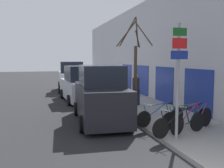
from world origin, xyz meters
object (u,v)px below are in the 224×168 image
(bicycle_2, at_px, (187,117))
(bicycle_3, at_px, (161,115))
(parked_car_1, at_px, (80,85))
(street_tree, at_px, (135,67))
(signpost, at_px, (178,74))
(bicycle_0, at_px, (180,123))
(parked_car_0, at_px, (101,96))
(pedestrian_near, at_px, (136,87))
(bicycle_1, at_px, (193,119))
(parked_car_2, at_px, (71,78))

(bicycle_2, relative_size, bicycle_3, 1.01)
(parked_car_1, distance_m, street_tree, 5.20)
(signpost, distance_m, bicycle_0, 1.68)
(parked_car_0, bearing_deg, pedestrian_near, 47.46)
(signpost, distance_m, bicycle_1, 1.98)
(bicycle_2, distance_m, parked_car_2, 13.03)
(bicycle_0, xyz_separation_m, parked_car_2, (-1.92, 13.49, 0.56))
(signpost, distance_m, parked_car_0, 3.80)
(bicycle_0, bearing_deg, parked_car_1, 0.16)
(bicycle_3, distance_m, parked_car_2, 12.37)
(signpost, relative_size, parked_car_0, 0.78)
(pedestrian_near, relative_size, street_tree, 0.39)
(signpost, xyz_separation_m, parked_car_2, (-1.62, 13.80, -1.07))
(parked_car_0, relative_size, pedestrian_near, 2.70)
(bicycle_0, distance_m, parked_car_1, 8.63)
(signpost, height_order, bicycle_1, signpost)
(bicycle_2, xyz_separation_m, pedestrian_near, (-0.18, 4.58, 0.61))
(bicycle_1, xyz_separation_m, pedestrian_near, (-0.13, 5.03, 0.58))
(bicycle_3, distance_m, street_tree, 2.97)
(parked_car_2, height_order, street_tree, street_tree)
(bicycle_0, bearing_deg, bicycle_2, -57.52)
(bicycle_3, xyz_separation_m, pedestrian_near, (0.57, 4.05, 0.61))
(parked_car_0, bearing_deg, bicycle_2, -35.09)
(bicycle_1, relative_size, parked_car_1, 0.49)
(bicycle_0, relative_size, street_tree, 0.51)
(signpost, distance_m, bicycle_2, 2.21)
(bicycle_0, relative_size, bicycle_3, 1.03)
(parked_car_1, bearing_deg, bicycle_2, -74.09)
(bicycle_1, height_order, street_tree, street_tree)
(bicycle_2, bearing_deg, parked_car_0, 42.92)
(signpost, height_order, bicycle_0, signpost)
(bicycle_1, height_order, parked_car_2, parked_car_2)
(bicycle_0, bearing_deg, bicycle_1, -78.81)
(bicycle_2, distance_m, street_tree, 3.52)
(parked_car_0, xyz_separation_m, pedestrian_near, (2.52, 2.40, 0.05))
(pedestrian_near, bearing_deg, signpost, 83.92)
(parked_car_1, height_order, parked_car_2, parked_car_2)
(bicycle_0, distance_m, parked_car_2, 13.64)
(parked_car_0, bearing_deg, street_tree, 26.36)
(bicycle_0, relative_size, parked_car_2, 0.50)
(bicycle_0, distance_m, parked_car_0, 3.58)
(bicycle_3, bearing_deg, parked_car_2, -3.10)
(bicycle_0, relative_size, bicycle_2, 1.02)
(bicycle_2, distance_m, parked_car_0, 3.52)
(parked_car_1, height_order, street_tree, street_tree)
(parked_car_0, distance_m, street_tree, 2.29)
(bicycle_2, relative_size, street_tree, 0.50)
(bicycle_1, height_order, pedestrian_near, pedestrian_near)
(bicycle_1, xyz_separation_m, bicycle_3, (-0.70, 0.98, -0.04))
(bicycle_3, relative_size, street_tree, 0.49)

